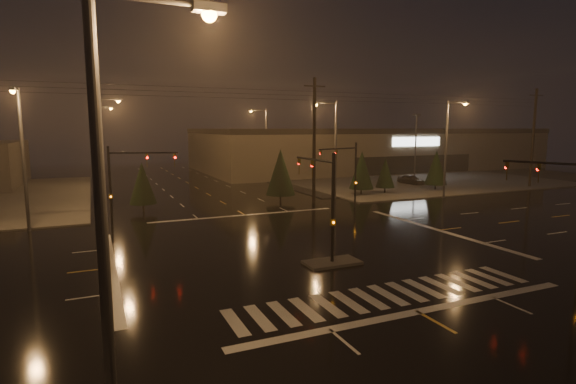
% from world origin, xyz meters
% --- Properties ---
extents(ground, '(140.00, 140.00, 0.00)m').
position_xyz_m(ground, '(0.00, 0.00, 0.00)').
color(ground, black).
rests_on(ground, ground).
extents(sidewalk_ne, '(36.00, 36.00, 0.12)m').
position_xyz_m(sidewalk_ne, '(30.00, 30.00, 0.06)').
color(sidewalk_ne, '#484640').
rests_on(sidewalk_ne, ground).
extents(median_island, '(3.00, 1.60, 0.15)m').
position_xyz_m(median_island, '(0.00, -4.00, 0.07)').
color(median_island, '#484640').
rests_on(median_island, ground).
extents(crosswalk, '(15.00, 2.60, 0.01)m').
position_xyz_m(crosswalk, '(0.00, -9.00, 0.01)').
color(crosswalk, beige).
rests_on(crosswalk, ground).
extents(stop_bar_near, '(16.00, 0.50, 0.01)m').
position_xyz_m(stop_bar_near, '(0.00, -11.00, 0.01)').
color(stop_bar_near, beige).
rests_on(stop_bar_near, ground).
extents(stop_bar_far, '(16.00, 0.50, 0.01)m').
position_xyz_m(stop_bar_far, '(0.00, 11.00, 0.01)').
color(stop_bar_far, beige).
rests_on(stop_bar_far, ground).
extents(parking_lot, '(50.00, 24.00, 0.08)m').
position_xyz_m(parking_lot, '(35.00, 28.00, 0.04)').
color(parking_lot, black).
rests_on(parking_lot, ground).
extents(retail_building, '(60.20, 28.30, 7.20)m').
position_xyz_m(retail_building, '(35.00, 45.99, 3.84)').
color(retail_building, '#68614A').
rests_on(retail_building, ground).
extents(signal_mast_median, '(0.25, 4.59, 6.00)m').
position_xyz_m(signal_mast_median, '(0.00, -3.07, 3.75)').
color(signal_mast_median, black).
rests_on(signal_mast_median, ground).
extents(signal_mast_ne, '(4.84, 1.86, 6.00)m').
position_xyz_m(signal_mast_ne, '(9.50, 10.14, 3.79)').
color(signal_mast_ne, black).
rests_on(signal_mast_ne, ground).
extents(signal_mast_nw, '(4.84, 1.86, 6.00)m').
position_xyz_m(signal_mast_nw, '(-9.50, 10.14, 3.79)').
color(signal_mast_nw, black).
rests_on(signal_mast_nw, ground).
extents(signal_mast_se, '(1.55, 3.87, 6.00)m').
position_xyz_m(signal_mast_se, '(10.23, -9.75, 3.71)').
color(signal_mast_se, black).
rests_on(signal_mast_se, ground).
extents(streetlight_0, '(2.77, 0.32, 10.00)m').
position_xyz_m(streetlight_0, '(-11.18, -15.00, 5.80)').
color(streetlight_0, '#38383A').
rests_on(streetlight_0, ground).
extents(streetlight_1, '(2.77, 0.32, 10.00)m').
position_xyz_m(streetlight_1, '(-11.18, 18.00, 5.80)').
color(streetlight_1, '#38383A').
rests_on(streetlight_1, ground).
extents(streetlight_2, '(2.77, 0.32, 10.00)m').
position_xyz_m(streetlight_2, '(-11.18, 34.00, 5.80)').
color(streetlight_2, '#38383A').
rests_on(streetlight_2, ground).
extents(streetlight_3, '(2.77, 0.32, 10.00)m').
position_xyz_m(streetlight_3, '(11.18, 16.00, 5.80)').
color(streetlight_3, '#38383A').
rests_on(streetlight_3, ground).
extents(streetlight_4, '(2.77, 0.32, 10.00)m').
position_xyz_m(streetlight_4, '(11.18, 36.00, 5.80)').
color(streetlight_4, '#38383A').
rests_on(streetlight_4, ground).
extents(streetlight_5, '(0.32, 2.77, 10.00)m').
position_xyz_m(streetlight_5, '(-16.00, 11.18, 5.80)').
color(streetlight_5, '#38383A').
rests_on(streetlight_5, ground).
extents(streetlight_6, '(0.32, 2.77, 10.00)m').
position_xyz_m(streetlight_6, '(22.00, 11.18, 5.80)').
color(streetlight_6, '#38383A').
rests_on(streetlight_6, ground).
extents(utility_pole_1, '(2.20, 0.32, 12.00)m').
position_xyz_m(utility_pole_1, '(8.00, 14.00, 6.13)').
color(utility_pole_1, black).
rests_on(utility_pole_1, ground).
extents(utility_pole_2, '(2.20, 0.32, 12.00)m').
position_xyz_m(utility_pole_2, '(38.00, 14.00, 6.13)').
color(utility_pole_2, black).
rests_on(utility_pole_2, ground).
extents(conifer_0, '(2.63, 2.63, 4.81)m').
position_xyz_m(conifer_0, '(15.30, 16.89, 2.75)').
color(conifer_0, black).
rests_on(conifer_0, ground).
extents(conifer_1, '(2.10, 2.10, 3.98)m').
position_xyz_m(conifer_1, '(18.34, 16.78, 2.34)').
color(conifer_1, black).
rests_on(conifer_1, ground).
extents(conifer_2, '(2.58, 2.58, 4.73)m').
position_xyz_m(conifer_2, '(25.37, 16.56, 2.71)').
color(conifer_2, black).
rests_on(conifer_2, ground).
extents(conifer_3, '(2.34, 2.34, 4.36)m').
position_xyz_m(conifer_3, '(-7.69, 16.19, 2.53)').
color(conifer_3, black).
rests_on(conifer_3, ground).
extents(conifer_4, '(2.91, 2.91, 5.25)m').
position_xyz_m(conifer_4, '(5.45, 16.28, 2.97)').
color(conifer_4, black).
rests_on(conifer_4, ground).
extents(car_parked, '(1.89, 4.03, 1.34)m').
position_xyz_m(car_parked, '(26.23, 22.03, 0.67)').
color(car_parked, black).
rests_on(car_parked, ground).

